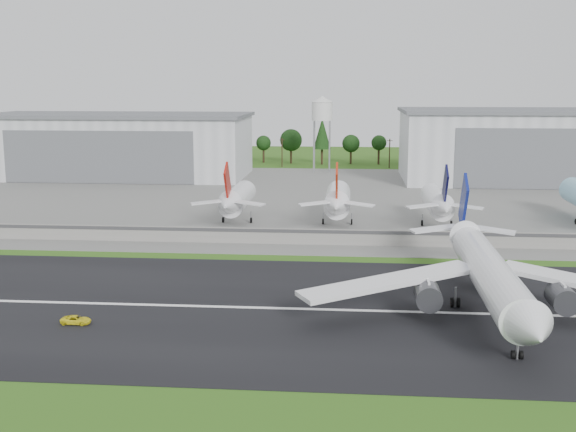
# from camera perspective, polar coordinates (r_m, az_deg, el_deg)

# --- Properties ---
(ground) EXTENTS (600.00, 600.00, 0.00)m
(ground) POSITION_cam_1_polar(r_m,az_deg,el_deg) (101.80, 1.25, -9.13)
(ground) COLOR #345514
(ground) RESTS_ON ground
(runway) EXTENTS (320.00, 60.00, 0.10)m
(runway) POSITION_cam_1_polar(r_m,az_deg,el_deg) (111.24, 1.59, -7.39)
(runway) COLOR black
(runway) RESTS_ON ground
(runway_centerline) EXTENTS (220.00, 1.00, 0.02)m
(runway_centerline) POSITION_cam_1_polar(r_m,az_deg,el_deg) (111.22, 1.59, -7.36)
(runway_centerline) COLOR white
(runway_centerline) RESTS_ON runway
(apron) EXTENTS (320.00, 150.00, 0.10)m
(apron) POSITION_cam_1_polar(r_m,az_deg,el_deg) (218.48, 3.29, 1.45)
(apron) COLOR slate
(apron) RESTS_ON ground
(blast_fence) EXTENTS (240.00, 0.61, 3.50)m
(blast_fence) POSITION_cam_1_polar(r_m,az_deg,el_deg) (154.25, 2.58, -1.66)
(blast_fence) COLOR gray
(blast_fence) RESTS_ON ground
(hangar_west) EXTENTS (97.00, 44.00, 23.20)m
(hangar_west) POSITION_cam_1_polar(r_m,az_deg,el_deg) (275.41, -13.35, 5.48)
(hangar_west) COLOR silver
(hangar_west) RESTS_ON ground
(hangar_east) EXTENTS (102.00, 47.00, 25.20)m
(hangar_east) POSITION_cam_1_polar(r_m,az_deg,el_deg) (270.46, 19.78, 5.27)
(hangar_east) COLOR silver
(hangar_east) RESTS_ON ground
(water_tower) EXTENTS (8.40, 8.40, 29.40)m
(water_tower) POSITION_cam_1_polar(r_m,az_deg,el_deg) (281.11, 2.72, 8.48)
(water_tower) COLOR #99999E
(water_tower) RESTS_ON ground
(utility_poles) EXTENTS (230.00, 3.00, 12.00)m
(utility_poles) POSITION_cam_1_polar(r_m,az_deg,el_deg) (297.75, 3.75, 3.84)
(utility_poles) COLOR black
(utility_poles) RESTS_ON ground
(treeline) EXTENTS (320.00, 16.00, 22.00)m
(treeline) POSITION_cam_1_polar(r_m,az_deg,el_deg) (312.65, 3.81, 4.15)
(treeline) COLOR black
(treeline) RESTS_ON ground
(main_airliner) EXTENTS (57.28, 59.06, 18.17)m
(main_airliner) POSITION_cam_1_polar(r_m,az_deg,el_deg) (111.27, 15.72, -5.18)
(main_airliner) COLOR white
(main_airliner) RESTS_ON runway
(ground_vehicle) EXTENTS (4.31, 2.02, 1.19)m
(ground_vehicle) POSITION_cam_1_polar(r_m,az_deg,el_deg) (108.81, -16.41, -7.88)
(ground_vehicle) COLOR yellow
(ground_vehicle) RESTS_ON runway
(parked_jet_red_a) EXTENTS (7.36, 31.29, 16.72)m
(parked_jet_red_a) POSITION_cam_1_polar(r_m,az_deg,el_deg) (176.72, -4.14, 1.33)
(parked_jet_red_a) COLOR white
(parked_jet_red_a) RESTS_ON ground
(parked_jet_red_b) EXTENTS (7.36, 31.29, 16.86)m
(parked_jet_red_b) POSITION_cam_1_polar(r_m,az_deg,el_deg) (174.56, 3.93, 1.27)
(parked_jet_red_b) COLOR white
(parked_jet_red_b) RESTS_ON ground
(parked_jet_navy) EXTENTS (7.36, 31.29, 16.61)m
(parked_jet_navy) POSITION_cam_1_polar(r_m,az_deg,el_deg) (175.81, 11.78, 1.06)
(parked_jet_navy) COLOR white
(parked_jet_navy) RESTS_ON ground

